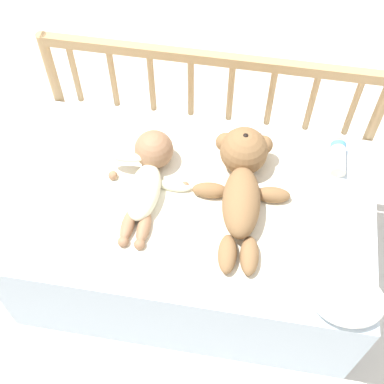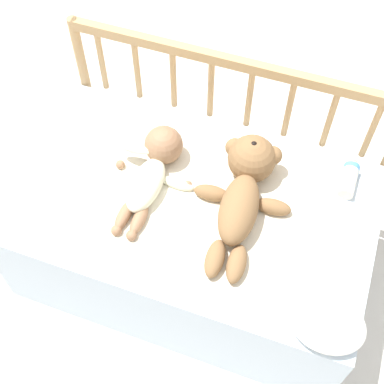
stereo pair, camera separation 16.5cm
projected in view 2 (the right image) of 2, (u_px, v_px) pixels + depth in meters
name	position (u px, v px, depth m)	size (l,w,h in m)	color
ground_plane	(192.00, 262.00, 2.05)	(12.00, 12.00, 0.00)	silver
crib_mattress	(192.00, 234.00, 1.88)	(1.16, 0.70, 0.42)	silver
crib_rail	(229.00, 103.00, 1.83)	(1.16, 0.04, 0.71)	tan
blanket	(197.00, 207.00, 1.69)	(0.85, 0.59, 0.01)	silver
teddy_bear	(244.00, 187.00, 1.65)	(0.31, 0.50, 0.16)	olive
baby	(153.00, 168.00, 1.72)	(0.28, 0.41, 0.13)	#EAEACC
baby_bottle	(349.00, 177.00, 1.73)	(0.05, 0.15, 0.05)	#F4E5CC
small_pillow	(327.00, 324.00, 1.44)	(0.21, 0.17, 0.06)	white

